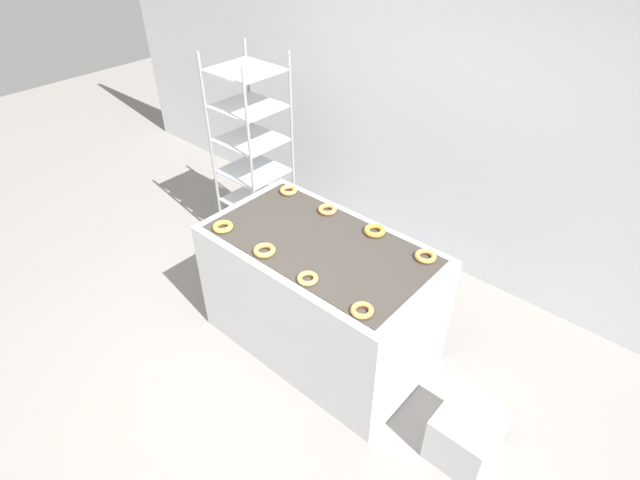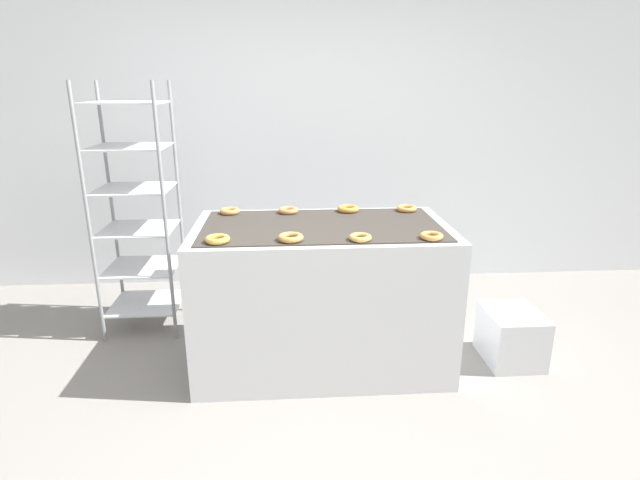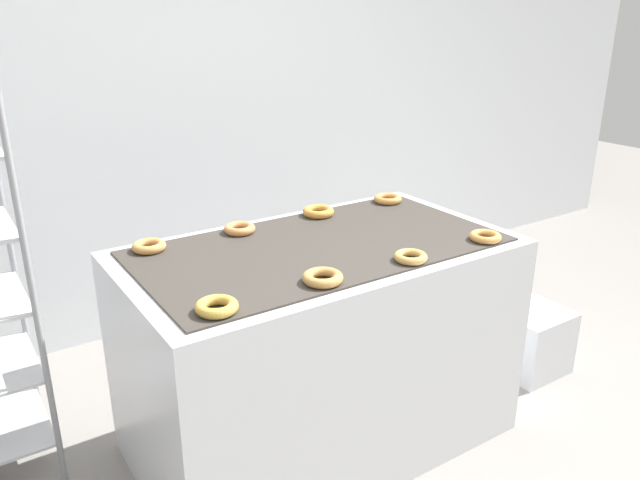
{
  "view_description": "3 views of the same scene",
  "coord_description": "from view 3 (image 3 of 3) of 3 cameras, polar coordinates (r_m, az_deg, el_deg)",
  "views": [
    {
      "loc": [
        1.67,
        -1.23,
        2.81
      ],
      "look_at": [
        0.0,
        0.68,
        0.93
      ],
      "focal_mm": 28.0,
      "sensor_mm": 36.0,
      "label": 1
    },
    {
      "loc": [
        -0.21,
        -2.2,
        1.72
      ],
      "look_at": [
        0.0,
        0.83,
        0.77
      ],
      "focal_mm": 28.0,
      "sensor_mm": 36.0,
      "label": 2
    },
    {
      "loc": [
        -1.26,
        -1.23,
        1.78
      ],
      "look_at": [
        0.0,
        0.68,
        0.93
      ],
      "focal_mm": 35.0,
      "sensor_mm": 36.0,
      "label": 3
    }
  ],
  "objects": [
    {
      "name": "fryer_machine",
      "position": [
        2.64,
        0.01,
        -9.72
      ],
      "size": [
        1.54,
        0.86,
        0.91
      ],
      "color": "silver",
      "rests_on": "ground_plane"
    },
    {
      "name": "donut_far_right",
      "position": [
        3.01,
        6.22,
        3.76
      ],
      "size": [
        0.13,
        0.13,
        0.03
      ],
      "primitive_type": "torus",
      "color": "#CE8B43",
      "rests_on": "fryer_machine"
    },
    {
      "name": "wall_back",
      "position": [
        3.6,
        -13.14,
        13.8
      ],
      "size": [
        8.0,
        0.05,
        2.8
      ],
      "color": "silver",
      "rests_on": "ground_plane"
    },
    {
      "name": "donut_near_midleft",
      "position": [
        2.11,
        0.25,
        -3.46
      ],
      "size": [
        0.14,
        0.14,
        0.03
      ],
      "primitive_type": "torus",
      "color": "#BE8B48",
      "rests_on": "fryer_machine"
    },
    {
      "name": "donut_far_midleft",
      "position": [
        2.6,
        -7.36,
        1.04
      ],
      "size": [
        0.13,
        0.13,
        0.03
      ],
      "primitive_type": "torus",
      "color": "#D2854A",
      "rests_on": "fryer_machine"
    },
    {
      "name": "donut_far_left",
      "position": [
        2.47,
        -15.37,
        -0.55
      ],
      "size": [
        0.13,
        0.13,
        0.03
      ],
      "primitive_type": "torus",
      "color": "#CC8B48",
      "rests_on": "fryer_machine"
    },
    {
      "name": "donut_near_left",
      "position": [
        1.94,
        -9.43,
        -6.03
      ],
      "size": [
        0.13,
        0.13,
        0.03
      ],
      "primitive_type": "torus",
      "color": "gold",
      "rests_on": "fryer_machine"
    },
    {
      "name": "donut_near_midright",
      "position": [
        2.31,
        8.29,
        -1.54
      ],
      "size": [
        0.12,
        0.12,
        0.03
      ],
      "primitive_type": "torus",
      "color": "tan",
      "rests_on": "fryer_machine"
    },
    {
      "name": "donut_far_midright",
      "position": [
        2.79,
        -0.15,
        2.61
      ],
      "size": [
        0.14,
        0.14,
        0.04
      ],
      "primitive_type": "torus",
      "color": "gold",
      "rests_on": "fryer_machine"
    },
    {
      "name": "glaze_bin",
      "position": [
        3.47,
        18.18,
        -8.43
      ],
      "size": [
        0.34,
        0.4,
        0.34
      ],
      "color": "silver",
      "rests_on": "ground_plane"
    },
    {
      "name": "donut_near_right",
      "position": [
        2.58,
        14.88,
        0.3
      ],
      "size": [
        0.13,
        0.13,
        0.03
      ],
      "primitive_type": "torus",
      "color": "#D08F46",
      "rests_on": "fryer_machine"
    }
  ]
}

